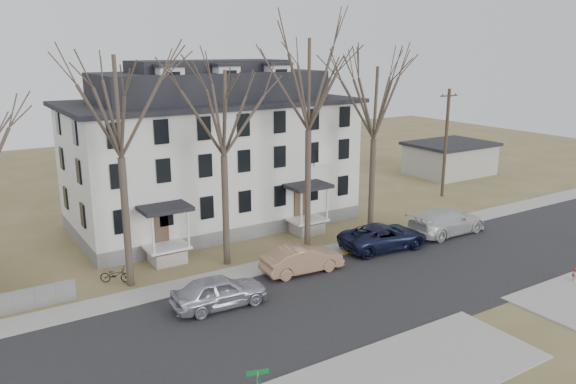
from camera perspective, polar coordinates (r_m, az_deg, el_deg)
ground at (r=30.31m, az=11.08°, el=-11.07°), size 120.00×120.00×0.00m
main_road at (r=31.63m, az=8.57°, el=-9.83°), size 120.00×10.00×0.04m
far_sidewalk at (r=35.99m, az=2.28°, el=-6.59°), size 120.00×2.00×0.08m
yellow_curb at (r=38.26m, az=9.25°, el=-5.47°), size 14.00×0.25×0.06m
boarding_house at (r=41.94m, az=-7.71°, el=3.99°), size 20.80×12.36×12.05m
distant_building at (r=61.11m, az=16.09°, el=3.32°), size 8.50×6.50×3.35m
tree_far_left at (r=30.57m, az=-16.99°, el=9.00°), size 8.40×8.40×13.72m
tree_mid_left at (r=32.77m, az=-6.67°, el=8.55°), size 7.80×7.80×12.74m
tree_center at (r=35.67m, az=2.13°, el=11.51°), size 9.00×9.00×14.70m
tree_mid_right at (r=39.15m, az=8.84°, el=9.44°), size 7.80×7.80×12.74m
utility_pole_far at (r=51.10m, az=15.73°, el=4.92°), size 2.00×0.28×9.50m
car_silver at (r=29.26m, az=-6.99°, el=-10.05°), size 5.03×2.23×1.68m
car_tan at (r=33.28m, az=1.43°, el=-6.89°), size 5.03×2.08×1.62m
car_navy at (r=37.56m, az=9.66°, el=-4.52°), size 6.24×3.39×1.66m
car_white at (r=41.45m, az=15.79°, el=-2.94°), size 6.30×2.66×1.81m
bicycle_left at (r=33.43m, az=-17.11°, el=-8.11°), size 1.81×1.45×0.92m
fire_hydrant at (r=36.00m, az=27.14°, el=-7.52°), size 0.35×0.33×0.85m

